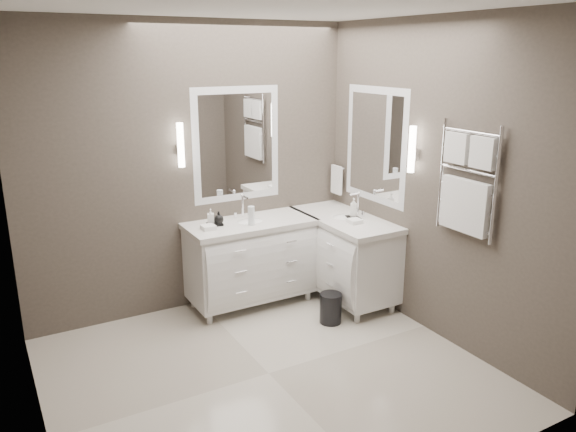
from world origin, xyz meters
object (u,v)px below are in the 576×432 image
vanity_back (251,257)px  vanity_right (344,252)px  waste_bin (331,308)px  towel_ladder (467,187)px

vanity_back → vanity_right: 0.93m
vanity_right → waste_bin: size_ratio=4.38×
vanity_back → waste_bin: (0.45, -0.74, -0.34)m
vanity_back → towel_ladder: bearing=-55.9°
vanity_right → waste_bin: vanity_right is taller
vanity_back → waste_bin: 0.93m
vanity_back → towel_ladder: towel_ladder is taller
vanity_back → waste_bin: vanity_back is taller
towel_ladder → vanity_back: bearing=124.1°
towel_ladder → waste_bin: towel_ladder is taller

